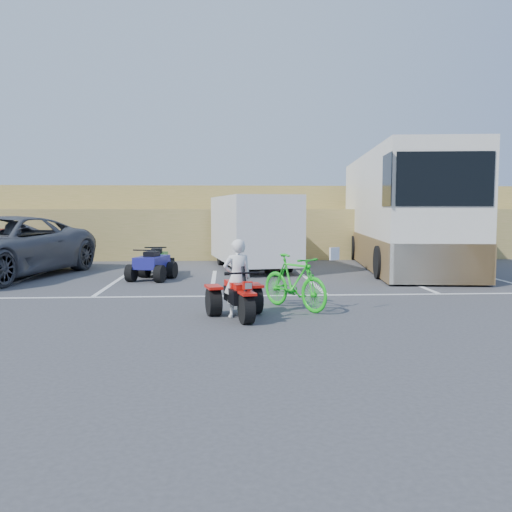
{
  "coord_description": "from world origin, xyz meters",
  "views": [
    {
      "loc": [
        0.32,
        -9.99,
        2.02
      ],
      "look_at": [
        0.99,
        1.59,
        1.0
      ],
      "focal_mm": 38.0,
      "sensor_mm": 36.0,
      "label": 1
    }
  ],
  "objects": [
    {
      "name": "grey_pickup",
      "position": [
        -6.18,
        6.12,
        0.9
      ],
      "size": [
        4.54,
        7.02,
        1.8
      ],
      "primitive_type": "imported",
      "rotation": [
        0.0,
        0.0,
        -0.26
      ],
      "color": "#4B4D53",
      "rests_on": "ground"
    },
    {
      "name": "quad_atv_green",
      "position": [
        -1.75,
        6.59,
        0.0
      ],
      "size": [
        1.11,
        1.44,
        0.9
      ],
      "primitive_type": null,
      "rotation": [
        0.0,
        0.0,
        0.06
      ],
      "color": "#155212",
      "rests_on": "ground"
    },
    {
      "name": "rv_motorhome",
      "position": [
        6.51,
        8.82,
        1.67
      ],
      "size": [
        3.91,
        10.91,
        3.83
      ],
      "rotation": [
        0.0,
        0.0,
        -0.11
      ],
      "color": "silver",
      "rests_on": "ground"
    },
    {
      "name": "ground",
      "position": [
        0.0,
        0.0,
        0.0
      ],
      "size": [
        100.0,
        100.0,
        0.0
      ],
      "primitive_type": "plane",
      "color": "#3D3D3F",
      "rests_on": "ground"
    },
    {
      "name": "quad_atv_blue",
      "position": [
        -1.74,
        5.37,
        0.0
      ],
      "size": [
        1.38,
        1.62,
        0.91
      ],
      "primitive_type": null,
      "rotation": [
        0.0,
        0.0,
        -0.27
      ],
      "color": "navy",
      "rests_on": "ground"
    },
    {
      "name": "red_trike_atv",
      "position": [
        0.58,
        -0.17,
        0.0
      ],
      "size": [
        1.36,
        1.62,
        0.92
      ],
      "primitive_type": null,
      "rotation": [
        0.0,
        0.0,
        0.23
      ],
      "color": "red",
      "rests_on": "ground"
    },
    {
      "name": "rider",
      "position": [
        0.55,
        -0.03,
        0.73
      ],
      "size": [
        0.6,
        0.46,
        1.46
      ],
      "primitive_type": "imported",
      "rotation": [
        0.0,
        0.0,
        3.37
      ],
      "color": "white",
      "rests_on": "ground"
    },
    {
      "name": "cargo_trailer",
      "position": [
        1.27,
        8.24,
        1.32
      ],
      "size": [
        2.91,
        5.49,
        2.43
      ],
      "rotation": [
        0.0,
        0.0,
        0.16
      ],
      "color": "silver",
      "rests_on": "ground"
    },
    {
      "name": "grass_embankment",
      "position": [
        0.0,
        15.48,
        1.42
      ],
      "size": [
        40.0,
        8.5,
        3.1
      ],
      "color": "olive",
      "rests_on": "ground"
    },
    {
      "name": "green_dirt_bike",
      "position": [
        1.71,
        0.71,
        0.55
      ],
      "size": [
        1.48,
        1.8,
        1.1
      ],
      "primitive_type": "imported",
      "rotation": [
        0.0,
        0.0,
        0.61
      ],
      "color": "#14BF19",
      "rests_on": "ground"
    },
    {
      "name": "parking_stripes",
      "position": [
        0.87,
        4.07,
        0.0
      ],
      "size": [
        28.0,
        5.16,
        0.01
      ],
      "color": "white",
      "rests_on": "ground"
    }
  ]
}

